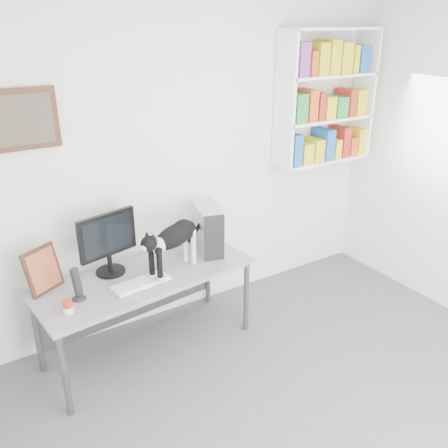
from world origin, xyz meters
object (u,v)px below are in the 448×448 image
(pc_tower, at_px, (207,228))
(soup_can, at_px, (68,307))
(leaning_print, at_px, (42,269))
(keyboard, at_px, (141,283))
(speaker, at_px, (77,284))
(cat, at_px, (174,248))
(monitor, at_px, (108,243))
(desk, at_px, (148,313))
(bookshelf, at_px, (326,98))

(pc_tower, distance_m, soup_can, 1.32)
(leaning_print, bearing_deg, soup_can, -110.23)
(keyboard, height_order, pc_tower, pc_tower)
(keyboard, distance_m, speaker, 0.47)
(cat, bearing_deg, monitor, 125.91)
(desk, xyz_separation_m, speaker, (-0.54, -0.07, 0.48))
(desk, xyz_separation_m, soup_can, (-0.65, -0.21, 0.40))
(monitor, relative_size, speaker, 2.05)
(soup_can, distance_m, cat, 0.89)
(cat, bearing_deg, desk, 136.36)
(speaker, distance_m, cat, 0.76)
(desk, distance_m, monitor, 0.67)
(pc_tower, bearing_deg, speaker, -156.29)
(bookshelf, bearing_deg, soup_can, -169.30)
(desk, xyz_separation_m, cat, (0.22, -0.08, 0.56))
(pc_tower, height_order, leaning_print, pc_tower)
(pc_tower, relative_size, soup_can, 4.10)
(monitor, bearing_deg, cat, -42.88)
(leaning_print, bearing_deg, cat, -44.29)
(desk, bearing_deg, speaker, -178.20)
(soup_can, bearing_deg, speaker, 52.18)
(speaker, height_order, cat, cat)
(desk, relative_size, soup_can, 17.10)
(pc_tower, bearing_deg, leaning_print, -168.28)
(soup_can, bearing_deg, bookshelf, 10.70)
(desk, bearing_deg, leaning_print, 159.75)
(soup_can, relative_size, cat, 0.15)
(bookshelf, xyz_separation_m, cat, (-1.82, -0.37, -0.94))
(leaning_print, distance_m, cat, 0.96)
(leaning_print, bearing_deg, speaker, -85.21)
(desk, height_order, speaker, speaker)
(desk, relative_size, leaning_print, 4.92)
(desk, bearing_deg, monitor, 135.46)
(keyboard, relative_size, cat, 0.65)
(pc_tower, xyz_separation_m, cat, (-0.41, -0.19, 0.00))
(speaker, bearing_deg, desk, -13.57)
(cat, bearing_deg, bookshelf, -12.70)
(desk, relative_size, pc_tower, 4.17)
(desk, distance_m, cat, 0.60)
(desk, height_order, soup_can, soup_can)
(monitor, bearing_deg, bookshelf, -9.96)
(keyboard, bearing_deg, leaning_print, 146.41)
(speaker, xyz_separation_m, leaning_print, (-0.17, 0.25, 0.05))
(monitor, bearing_deg, keyboard, -80.38)
(keyboard, relative_size, soup_can, 4.36)
(speaker, distance_m, leaning_print, 0.31)
(desk, xyz_separation_m, leaning_print, (-0.71, 0.18, 0.52))
(monitor, bearing_deg, speaker, -155.79)
(leaning_print, bearing_deg, pc_tower, -31.73)
(monitor, xyz_separation_m, pc_tower, (0.84, -0.06, -0.05))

